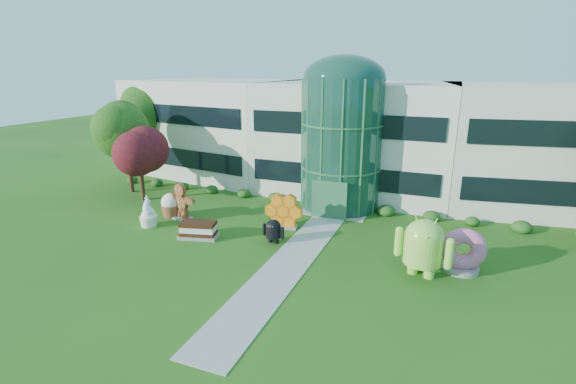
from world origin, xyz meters
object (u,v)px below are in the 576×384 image
at_px(gingerbread, 181,201).
at_px(donut, 463,249).
at_px(android_green, 424,243).
at_px(android_black, 273,229).

bearing_deg(gingerbread, donut, 11.65).
relative_size(android_green, gingerbread, 1.26).
relative_size(android_black, gingerbread, 0.61).
bearing_deg(donut, android_green, -153.14).
xyz_separation_m(android_black, donut, (10.90, 0.36, 0.36)).
height_order(android_green, donut, android_green).
xyz_separation_m(android_green, gingerbread, (-16.85, 2.51, -0.49)).
height_order(android_black, gingerbread, gingerbread).
bearing_deg(android_green, android_black, -171.83).
bearing_deg(android_black, android_green, -1.29).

